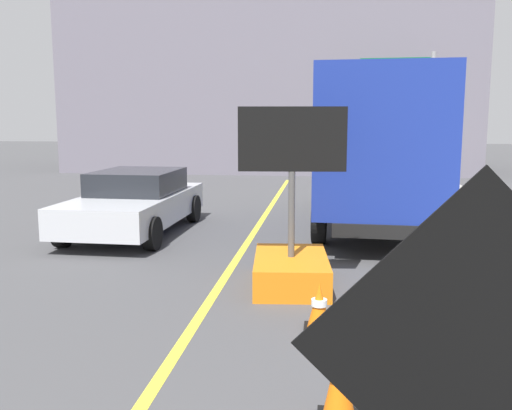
{
  "coord_description": "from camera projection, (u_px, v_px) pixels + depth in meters",
  "views": [
    {
      "loc": [
        1.59,
        1.0,
        2.53
      ],
      "look_at": [
        0.9,
        6.41,
        1.68
      ],
      "focal_mm": 39.21,
      "sensor_mm": 36.0,
      "label": 1
    }
  ],
  "objects": [
    {
      "name": "far_building_block",
      "position": [
        272.0,
        83.0,
        28.43
      ],
      "size": [
        19.08,
        8.5,
        8.64
      ],
      "primitive_type": "cube",
      "color": "slate",
      "rests_on": "ground"
    },
    {
      "name": "highway_guide_sign",
      "position": [
        410.0,
        95.0,
        21.2
      ],
      "size": [
        2.79,
        0.24,
        5.0
      ],
      "color": "gray",
      "rests_on": "ground"
    },
    {
      "name": "traffic_cone_near_sign",
      "position": [
        339.0,
        381.0,
        4.67
      ],
      "size": [
        0.36,
        0.36,
        0.72
      ],
      "color": "black",
      "rests_on": "ground"
    },
    {
      "name": "traffic_cone_mid_lane",
      "position": [
        319.0,
        306.0,
        6.73
      ],
      "size": [
        0.36,
        0.36,
        0.59
      ],
      "color": "black",
      "rests_on": "ground"
    },
    {
      "name": "pickup_car",
      "position": [
        135.0,
        202.0,
        12.41
      ],
      "size": [
        2.17,
        4.68,
        1.38
      ],
      "color": "silver",
      "rests_on": "ground"
    },
    {
      "name": "box_truck",
      "position": [
        378.0,
        146.0,
        12.94
      ],
      "size": [
        2.96,
        7.81,
        3.51
      ],
      "color": "black",
      "rests_on": "ground"
    },
    {
      "name": "lane_center_stripe",
      "position": [
        160.0,
        378.0,
        5.49
      ],
      "size": [
        0.14,
        36.0,
        0.01
      ],
      "primitive_type": "cube",
      "color": "yellow",
      "rests_on": "ground"
    },
    {
      "name": "arrow_board_trailer",
      "position": [
        291.0,
        255.0,
        8.48
      ],
      "size": [
        1.6,
        1.89,
        2.7
      ],
      "color": "orange",
      "rests_on": "ground"
    },
    {
      "name": "roadwork_sign",
      "position": [
        474.0,
        357.0,
        2.5
      ],
      "size": [
        1.63,
        0.12,
        2.33
      ],
      "color": "#593819",
      "rests_on": "ground"
    }
  ]
}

